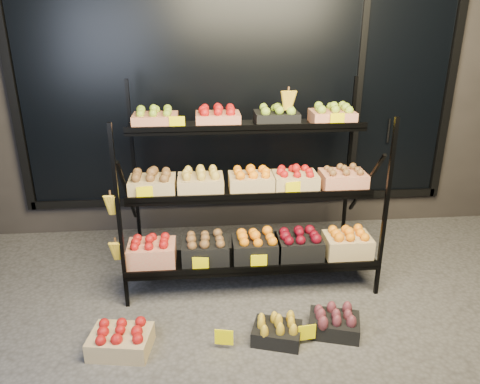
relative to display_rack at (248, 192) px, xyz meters
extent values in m
plane|color=#514F4C|center=(0.01, -0.60, -0.79)|extent=(24.00, 24.00, 0.00)
cube|color=#2D2826|center=(0.01, 2.00, 0.96)|extent=(6.00, 2.00, 3.50)
cube|color=black|center=(0.01, 0.98, 0.76)|extent=(4.20, 0.04, 2.40)
cube|color=black|center=(0.01, 0.96, -0.45)|extent=(4.30, 0.06, 0.08)
cube|color=black|center=(-2.14, 0.96, 0.76)|extent=(0.08, 0.06, 2.50)
cube|color=black|center=(2.16, 0.96, 0.76)|extent=(0.08, 0.06, 2.50)
cube|color=black|center=(1.21, 0.96, 0.76)|extent=(0.06, 0.06, 2.50)
cylinder|color=black|center=(1.56, 0.93, 0.26)|extent=(0.02, 0.02, 0.25)
cube|color=black|center=(-1.01, -0.42, -0.04)|extent=(0.03, 0.03, 1.50)
cube|color=black|center=(1.04, -0.42, -0.04)|extent=(0.03, 0.03, 1.50)
cube|color=black|center=(-1.01, 0.55, 0.04)|extent=(0.03, 0.03, 1.66)
cube|color=black|center=(1.04, 0.55, 0.04)|extent=(0.03, 0.03, 1.66)
cube|color=black|center=(0.01, -0.25, -0.52)|extent=(2.05, 0.42, 0.03)
cube|color=black|center=(0.01, -0.45, -0.49)|extent=(2.05, 0.02, 0.05)
cube|color=black|center=(0.01, 0.05, -0.02)|extent=(2.05, 0.40, 0.03)
cube|color=black|center=(0.01, -0.14, 0.01)|extent=(2.05, 0.02, 0.05)
cube|color=black|center=(0.01, 0.35, 0.48)|extent=(2.05, 0.40, 0.03)
cube|color=black|center=(0.01, 0.16, 0.51)|extent=(2.05, 0.02, 0.05)
cube|color=tan|center=(-0.77, 0.35, 0.55)|extent=(0.38, 0.28, 0.11)
ellipsoid|color=#8FB42D|center=(-0.77, 0.35, 0.63)|extent=(0.32, 0.24, 0.07)
cube|color=tan|center=(-0.23, 0.35, 0.55)|extent=(0.38, 0.28, 0.11)
ellipsoid|color=#B70D14|center=(-0.23, 0.35, 0.63)|extent=(0.32, 0.24, 0.07)
cube|color=black|center=(0.28, 0.35, 0.55)|extent=(0.38, 0.28, 0.11)
ellipsoid|color=#8FB42D|center=(0.28, 0.35, 0.63)|extent=(0.32, 0.24, 0.07)
cube|color=tan|center=(0.78, 0.35, 0.55)|extent=(0.38, 0.28, 0.11)
ellipsoid|color=#8FB42D|center=(0.78, 0.35, 0.63)|extent=(0.32, 0.24, 0.07)
cube|color=tan|center=(-0.80, 0.05, 0.06)|extent=(0.38, 0.28, 0.14)
ellipsoid|color=brown|center=(-0.80, 0.05, 0.16)|extent=(0.32, 0.24, 0.07)
cube|color=tan|center=(-0.40, 0.05, 0.06)|extent=(0.38, 0.28, 0.14)
ellipsoid|color=gold|center=(-0.40, 0.05, 0.16)|extent=(0.32, 0.24, 0.07)
cube|color=tan|center=(0.03, 0.05, 0.06)|extent=(0.38, 0.28, 0.14)
ellipsoid|color=orange|center=(0.03, 0.05, 0.16)|extent=(0.32, 0.24, 0.07)
cube|color=tan|center=(0.40, 0.05, 0.06)|extent=(0.38, 0.28, 0.14)
ellipsoid|color=#B70D14|center=(0.40, 0.05, 0.16)|extent=(0.32, 0.24, 0.07)
cube|color=tan|center=(0.83, 0.05, 0.06)|extent=(0.38, 0.28, 0.14)
ellipsoid|color=brown|center=(0.83, 0.05, 0.16)|extent=(0.32, 0.24, 0.07)
cube|color=tan|center=(-0.81, -0.25, -0.42)|extent=(0.38, 0.28, 0.18)
ellipsoid|color=#B70D14|center=(-0.81, -0.25, -0.30)|extent=(0.32, 0.24, 0.07)
cube|color=black|center=(-0.38, -0.25, -0.42)|extent=(0.38, 0.28, 0.18)
ellipsoid|color=brown|center=(-0.38, -0.25, -0.30)|extent=(0.32, 0.24, 0.07)
cube|color=black|center=(0.04, -0.25, -0.42)|extent=(0.38, 0.28, 0.18)
ellipsoid|color=orange|center=(0.04, -0.25, -0.30)|extent=(0.32, 0.24, 0.07)
cube|color=black|center=(0.40, -0.25, -0.42)|extent=(0.38, 0.28, 0.18)
ellipsoid|color=#600713|center=(0.40, -0.25, -0.30)|extent=(0.32, 0.24, 0.07)
cube|color=tan|center=(0.81, -0.25, -0.42)|extent=(0.38, 0.28, 0.18)
ellipsoid|color=orange|center=(0.81, -0.25, -0.30)|extent=(0.32, 0.24, 0.07)
ellipsoid|color=gold|center=(-1.06, -0.40, 0.18)|extent=(0.14, 0.08, 0.22)
ellipsoid|color=gold|center=(-1.06, -0.40, -0.21)|extent=(0.14, 0.08, 0.22)
ellipsoid|color=gold|center=(0.36, 0.25, 0.81)|extent=(0.14, 0.08, 0.22)
cube|color=#F5E200|center=(-0.85, -0.10, 0.05)|extent=(0.13, 0.01, 0.12)
cube|color=#F5E200|center=(0.36, -0.10, 0.05)|extent=(0.13, 0.01, 0.12)
cube|color=#F5E200|center=(0.78, 0.20, 0.55)|extent=(0.13, 0.01, 0.12)
cube|color=#F5E200|center=(-0.58, 0.20, 0.55)|extent=(0.13, 0.01, 0.12)
cube|color=#F5E200|center=(-0.42, -0.40, -0.45)|extent=(0.13, 0.01, 0.12)
cube|color=#F5E200|center=(0.05, -0.40, -0.45)|extent=(0.13, 0.01, 0.12)
cube|color=#F5E200|center=(-0.27, -1.00, -0.73)|extent=(0.13, 0.01, 0.12)
cube|color=#F5E200|center=(0.31, -1.00, -0.73)|extent=(0.13, 0.01, 0.12)
cube|color=tan|center=(-0.99, -0.95, -0.72)|extent=(0.45, 0.36, 0.14)
ellipsoid|color=#B70D14|center=(-0.99, -0.95, -0.62)|extent=(0.38, 0.31, 0.07)
cube|color=black|center=(0.11, -0.94, -0.73)|extent=(0.40, 0.34, 0.12)
ellipsoid|color=gold|center=(0.11, -0.94, -0.64)|extent=(0.33, 0.29, 0.07)
cube|color=black|center=(0.54, -0.89, -0.73)|extent=(0.42, 0.36, 0.12)
ellipsoid|color=maroon|center=(0.54, -0.89, -0.63)|extent=(0.36, 0.30, 0.07)
camera|label=1|loc=(-0.40, -3.65, 1.44)|focal=35.00mm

